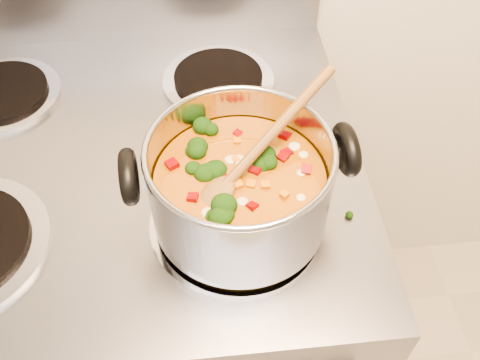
# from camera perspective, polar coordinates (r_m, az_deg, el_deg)

# --- Properties ---
(electric_range) EXTENTS (0.79, 0.71, 1.08)m
(electric_range) POSITION_cam_1_polar(r_m,az_deg,el_deg) (1.23, -9.98, -11.71)
(electric_range) COLOR gray
(electric_range) RESTS_ON ground
(stockpot) EXTENTS (0.30, 0.24, 0.15)m
(stockpot) POSITION_cam_1_polar(r_m,az_deg,el_deg) (0.70, -0.05, -0.60)
(stockpot) COLOR #A8A8B0
(stockpot) RESTS_ON electric_range
(wooden_spoon) EXTENTS (0.21, 0.18, 0.10)m
(wooden_spoon) POSITION_cam_1_polar(r_m,az_deg,el_deg) (0.67, 0.66, 1.91)
(wooden_spoon) COLOR brown
(wooden_spoon) RESTS_ON stockpot
(cooktop_crumbs) EXTENTS (0.04, 0.08, 0.01)m
(cooktop_crumbs) POSITION_cam_1_polar(r_m,az_deg,el_deg) (0.84, 9.19, 2.42)
(cooktop_crumbs) COLOR black
(cooktop_crumbs) RESTS_ON electric_range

